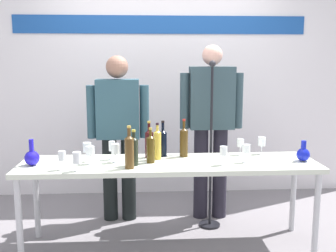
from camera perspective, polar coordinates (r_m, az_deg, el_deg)
name	(u,v)px	position (r m, az deg, el deg)	size (l,w,h in m)	color
ground_plane	(169,246)	(3.58, 0.15, -16.66)	(10.00, 10.00, 0.00)	slate
back_wall	(161,66)	(4.68, -1.00, 8.55)	(4.69, 0.11, 3.00)	white
display_table	(169,169)	(3.34, 0.16, -6.12)	(2.45, 0.60, 0.74)	silver
decanter_blue_left	(32,157)	(3.38, -18.79, -4.22)	(0.12, 0.12, 0.21)	#1E17C0
decanter_blue_right	(303,154)	(3.52, 18.68, -3.77)	(0.11, 0.11, 0.17)	#111CB8
presenter_left	(118,128)	(3.90, -7.08, -0.31)	(0.60, 0.22, 1.61)	black
presenter_right	(211,121)	(3.94, 6.16, 0.77)	(0.62, 0.22, 1.71)	#23202B
wine_bottle_0	(157,144)	(3.38, -1.52, -2.52)	(0.07, 0.07, 0.31)	gold
wine_bottle_1	(134,150)	(3.20, -4.88, -3.40)	(0.07, 0.07, 0.29)	black
wine_bottle_2	(129,150)	(3.11, -5.53, -3.48)	(0.07, 0.07, 0.34)	#513718
wine_bottle_3	(163,142)	(3.49, -0.73, -2.28)	(0.07, 0.07, 0.31)	black
wine_bottle_4	(151,148)	(3.28, -2.50, -3.13)	(0.07, 0.07, 0.29)	#44330E
wine_bottle_5	(149,142)	(3.45, -2.71, -2.34)	(0.07, 0.07, 0.32)	#370C0E
wine_bottle_6	(184,141)	(3.48, 2.27, -2.17)	(0.07, 0.07, 0.33)	#453011
wine_glass_left_0	(77,158)	(3.11, -12.83, -4.48)	(0.06, 0.06, 0.15)	white
wine_glass_left_1	(112,147)	(3.41, -7.97, -2.91)	(0.06, 0.06, 0.16)	white
wine_glass_left_2	(62,156)	(3.17, -14.86, -4.20)	(0.06, 0.06, 0.15)	white
wine_glass_left_3	(87,148)	(3.37, -11.43, -3.04)	(0.07, 0.07, 0.16)	white
wine_glass_left_4	(115,149)	(3.31, -7.50, -3.30)	(0.07, 0.07, 0.16)	white
wine_glass_left_5	(90,151)	(3.29, -11.00, -3.52)	(0.07, 0.07, 0.15)	white
wine_glass_right_0	(224,151)	(3.24, 7.91, -3.59)	(0.06, 0.06, 0.15)	white
wine_glass_right_1	(246,149)	(3.35, 11.08, -3.26)	(0.06, 0.06, 0.15)	white
wine_glass_right_2	(262,142)	(3.67, 13.18, -2.20)	(0.07, 0.07, 0.15)	white
wine_glass_right_3	(240,143)	(3.60, 10.27, -2.43)	(0.06, 0.06, 0.14)	white
microphone_stand	(211,172)	(3.81, 6.07, -6.59)	(0.20, 0.20, 1.57)	black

